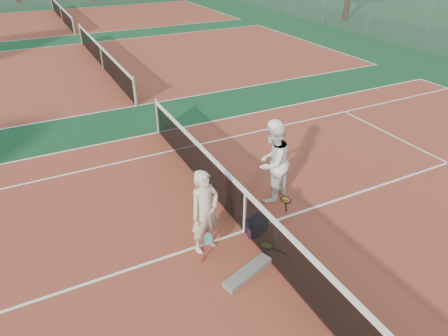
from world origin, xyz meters
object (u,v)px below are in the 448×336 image
(net_main, at_px, (245,212))
(water_bottle, at_px, (276,234))
(racket_spare, at_px, (266,245))
(player_a, at_px, (205,212))
(sports_bag_purple, at_px, (254,231))
(sports_bag_navy, at_px, (257,225))
(racket_red, at_px, (208,245))
(player_b, at_px, (272,162))
(racket_black_held, at_px, (285,206))

(net_main, relative_size, water_bottle, 36.60)
(racket_spare, bearing_deg, water_bottle, -105.87)
(player_a, bearing_deg, sports_bag_purple, -22.14)
(sports_bag_purple, bearing_deg, water_bottle, -46.30)
(sports_bag_navy, bearing_deg, racket_red, -170.08)
(racket_red, bearing_deg, water_bottle, -37.87)
(net_main, bearing_deg, sports_bag_navy, -28.71)
(player_a, relative_size, racket_red, 3.22)
(player_a, distance_m, sports_bag_navy, 1.36)
(player_a, bearing_deg, net_main, -10.13)
(player_b, distance_m, racket_red, 2.52)
(net_main, bearing_deg, player_b, 34.79)
(racket_black_held, relative_size, sports_bag_navy, 1.34)
(player_b, bearing_deg, net_main, 7.22)
(sports_bag_purple, bearing_deg, net_main, 117.48)
(racket_red, bearing_deg, net_main, -11.03)
(racket_spare, bearing_deg, player_b, -63.35)
(net_main, relative_size, sports_bag_purple, 39.32)
(player_b, bearing_deg, water_bottle, 33.87)
(racket_spare, relative_size, water_bottle, 2.00)
(racket_red, distance_m, water_bottle, 1.43)
(player_a, bearing_deg, racket_black_held, -11.37)
(net_main, height_order, player_a, player_a)
(player_a, xyz_separation_m, racket_black_held, (1.98, 0.14, -0.60))
(player_b, bearing_deg, player_a, -4.54)
(player_b, height_order, racket_black_held, player_b)
(player_b, relative_size, sports_bag_purple, 6.94)
(racket_black_held, bearing_deg, sports_bag_purple, -25.31)
(sports_bag_navy, distance_m, sports_bag_purple, 0.15)
(racket_black_held, bearing_deg, sports_bag_navy, -29.00)
(racket_red, relative_size, racket_spare, 0.91)
(player_b, height_order, water_bottle, player_b)
(racket_red, height_order, sports_bag_purple, racket_red)
(player_b, bearing_deg, sports_bag_navy, 17.20)
(player_a, relative_size, water_bottle, 5.84)
(racket_red, relative_size, sports_bag_navy, 1.30)
(racket_red, relative_size, sports_bag_purple, 1.95)
(racket_spare, relative_size, sports_bag_navy, 1.43)
(racket_black_held, height_order, racket_spare, racket_black_held)
(racket_red, height_order, racket_spare, racket_red)
(racket_spare, height_order, sports_bag_navy, sports_bag_navy)
(sports_bag_navy, distance_m, water_bottle, 0.46)
(net_main, distance_m, player_a, 1.01)
(sports_bag_purple, relative_size, water_bottle, 0.93)
(racket_black_held, distance_m, water_bottle, 0.87)
(racket_spare, xyz_separation_m, sports_bag_purple, (-0.05, 0.38, 0.10))
(player_b, height_order, racket_spare, player_b)
(racket_red, height_order, racket_black_held, racket_black_held)
(player_b, relative_size, racket_red, 3.55)
(racket_red, bearing_deg, sports_bag_navy, -19.73)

